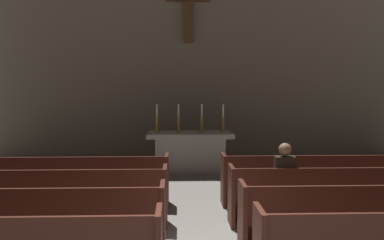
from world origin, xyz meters
TOP-DOWN VIEW (x-y plane):
  - pew_left_row_2 at (-2.49, 1.10)m, footprint 3.99×0.50m
  - pew_left_row_3 at (-2.49, 2.23)m, footprint 3.99×0.50m
  - pew_left_row_4 at (-2.49, 3.37)m, footprint 3.99×0.50m
  - pew_right_row_3 at (2.49, 2.23)m, footprint 3.99×0.50m
  - pew_right_row_4 at (2.49, 3.37)m, footprint 3.99×0.50m
  - altar at (0.00, 6.48)m, footprint 2.20×0.90m
  - candlestick_outer_left at (-0.85, 6.48)m, footprint 0.16×0.16m
  - candlestick_inner_left at (-0.30, 6.48)m, footprint 0.16×0.16m
  - candlestick_inner_right at (0.30, 6.48)m, footprint 0.16×0.16m
  - candlestick_outer_right at (0.85, 6.48)m, footprint 0.16×0.16m
  - apse_with_cross at (0.00, 8.60)m, footprint 12.33×0.50m
  - lone_worshipper at (1.35, 2.27)m, footprint 0.32×0.43m

SIDE VIEW (x-z plane):
  - pew_left_row_2 at x=-2.49m, z-range 0.00..0.95m
  - pew_left_row_3 at x=-2.49m, z-range 0.00..0.95m
  - pew_left_row_4 at x=-2.49m, z-range 0.00..0.95m
  - pew_right_row_3 at x=2.49m, z-range 0.00..0.95m
  - pew_right_row_4 at x=2.49m, z-range 0.00..0.95m
  - altar at x=0.00m, z-range 0.03..1.04m
  - lone_worshipper at x=1.35m, z-range 0.03..1.35m
  - candlestick_outer_left at x=-0.85m, z-range 0.88..1.61m
  - candlestick_inner_left at x=-0.30m, z-range 0.88..1.61m
  - candlestick_inner_right at x=0.30m, z-range 0.88..1.61m
  - candlestick_outer_right at x=0.85m, z-range 0.88..1.61m
  - apse_with_cross at x=0.00m, z-range 0.00..8.17m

